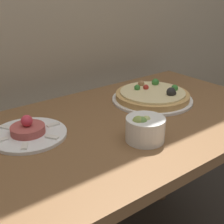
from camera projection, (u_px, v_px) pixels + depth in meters
The scene contains 4 objects.
dining_table at pixel (110, 155), 1.05m from camera, with size 1.25×0.65×0.73m.
pizza_plate at pixel (153, 96), 1.20m from camera, with size 0.31×0.31×0.07m.
tartare_plate at pixel (28, 132), 0.93m from camera, with size 0.23×0.23×0.07m.
small_bowl at pixel (145, 128), 0.90m from camera, with size 0.11×0.11×0.08m.
Camera 1 is at (-0.55, -0.39, 1.17)m, focal length 50.00 mm.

